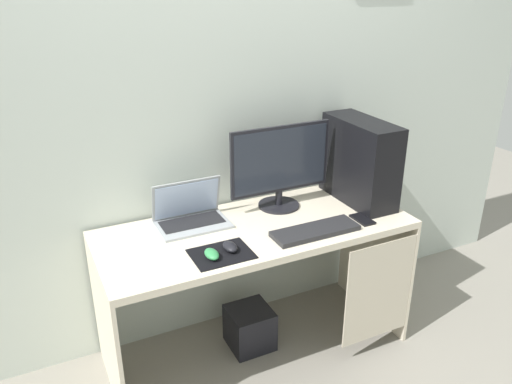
{
  "coord_description": "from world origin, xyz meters",
  "views": [
    {
      "loc": [
        -0.96,
        -1.96,
        1.84
      ],
      "look_at": [
        0.0,
        0.0,
        0.9
      ],
      "focal_mm": 35.8,
      "sensor_mm": 36.0,
      "label": 1
    }
  ],
  "objects_px": {
    "pc_tower": "(360,161)",
    "laptop": "(191,215)",
    "keyboard": "(315,231)",
    "cell_phone": "(362,219)",
    "mouse_left": "(230,247)",
    "subwoofer": "(250,327)",
    "monitor": "(280,166)",
    "mouse_right": "(212,254)"
  },
  "relations": [
    {
      "from": "pc_tower",
      "to": "laptop",
      "type": "height_order",
      "value": "pc_tower"
    },
    {
      "from": "keyboard",
      "to": "cell_phone",
      "type": "xyz_separation_m",
      "value": [
        0.28,
        0.01,
        -0.01
      ]
    },
    {
      "from": "mouse_left",
      "to": "subwoofer",
      "type": "distance_m",
      "value": 0.69
    },
    {
      "from": "keyboard",
      "to": "mouse_left",
      "type": "distance_m",
      "value": 0.43
    },
    {
      "from": "laptop",
      "to": "pc_tower",
      "type": "bearing_deg",
      "value": -7.56
    },
    {
      "from": "laptop",
      "to": "keyboard",
      "type": "relative_size",
      "value": 0.81
    },
    {
      "from": "monitor",
      "to": "mouse_right",
      "type": "bearing_deg",
      "value": -146.55
    },
    {
      "from": "pc_tower",
      "to": "mouse_left",
      "type": "relative_size",
      "value": 4.82
    },
    {
      "from": "mouse_right",
      "to": "subwoofer",
      "type": "height_order",
      "value": "mouse_right"
    },
    {
      "from": "pc_tower",
      "to": "cell_phone",
      "type": "distance_m",
      "value": 0.33
    },
    {
      "from": "pc_tower",
      "to": "cell_phone",
      "type": "relative_size",
      "value": 3.56
    },
    {
      "from": "pc_tower",
      "to": "subwoofer",
      "type": "height_order",
      "value": "pc_tower"
    },
    {
      "from": "mouse_right",
      "to": "subwoofer",
      "type": "bearing_deg",
      "value": 38.35
    },
    {
      "from": "cell_phone",
      "to": "subwoofer",
      "type": "bearing_deg",
      "value": 158.47
    },
    {
      "from": "keyboard",
      "to": "subwoofer",
      "type": "distance_m",
      "value": 0.7
    },
    {
      "from": "keyboard",
      "to": "mouse_right",
      "type": "distance_m",
      "value": 0.52
    },
    {
      "from": "subwoofer",
      "to": "laptop",
      "type": "bearing_deg",
      "value": 151.85
    },
    {
      "from": "monitor",
      "to": "cell_phone",
      "type": "height_order",
      "value": "monitor"
    },
    {
      "from": "laptop",
      "to": "keyboard",
      "type": "distance_m",
      "value": 0.6
    },
    {
      "from": "monitor",
      "to": "subwoofer",
      "type": "xyz_separation_m",
      "value": [
        -0.23,
        -0.11,
        -0.84
      ]
    },
    {
      "from": "monitor",
      "to": "mouse_left",
      "type": "distance_m",
      "value": 0.56
    },
    {
      "from": "laptop",
      "to": "mouse_left",
      "type": "xyz_separation_m",
      "value": [
        0.06,
        -0.33,
        -0.02
      ]
    },
    {
      "from": "mouse_left",
      "to": "cell_phone",
      "type": "xyz_separation_m",
      "value": [
        0.7,
        -0.01,
        -0.02
      ]
    },
    {
      "from": "mouse_right",
      "to": "laptop",
      "type": "bearing_deg",
      "value": 84.83
    },
    {
      "from": "laptop",
      "to": "subwoofer",
      "type": "distance_m",
      "value": 0.71
    },
    {
      "from": "pc_tower",
      "to": "mouse_right",
      "type": "height_order",
      "value": "pc_tower"
    },
    {
      "from": "keyboard",
      "to": "mouse_right",
      "type": "height_order",
      "value": "mouse_right"
    },
    {
      "from": "subwoofer",
      "to": "keyboard",
      "type": "bearing_deg",
      "value": -42.14
    },
    {
      "from": "keyboard",
      "to": "monitor",
      "type": "bearing_deg",
      "value": 91.87
    },
    {
      "from": "laptop",
      "to": "mouse_right",
      "type": "relative_size",
      "value": 3.55
    },
    {
      "from": "mouse_right",
      "to": "pc_tower",
      "type": "bearing_deg",
      "value": 14.3
    },
    {
      "from": "mouse_left",
      "to": "laptop",
      "type": "bearing_deg",
      "value": 100.81
    },
    {
      "from": "pc_tower",
      "to": "subwoofer",
      "type": "distance_m",
      "value": 1.05
    },
    {
      "from": "pc_tower",
      "to": "keyboard",
      "type": "height_order",
      "value": "pc_tower"
    },
    {
      "from": "monitor",
      "to": "keyboard",
      "type": "height_order",
      "value": "monitor"
    },
    {
      "from": "cell_phone",
      "to": "laptop",
      "type": "bearing_deg",
      "value": 156.25
    },
    {
      "from": "keyboard",
      "to": "mouse_right",
      "type": "xyz_separation_m",
      "value": [
        -0.52,
        -0.01,
        0.01
      ]
    },
    {
      "from": "laptop",
      "to": "cell_phone",
      "type": "bearing_deg",
      "value": -23.75
    },
    {
      "from": "pc_tower",
      "to": "subwoofer",
      "type": "relative_size",
      "value": 2.09
    },
    {
      "from": "pc_tower",
      "to": "mouse_right",
      "type": "bearing_deg",
      "value": -165.7
    },
    {
      "from": "monitor",
      "to": "laptop",
      "type": "relative_size",
      "value": 1.59
    },
    {
      "from": "mouse_right",
      "to": "cell_phone",
      "type": "bearing_deg",
      "value": 1.21
    }
  ]
}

